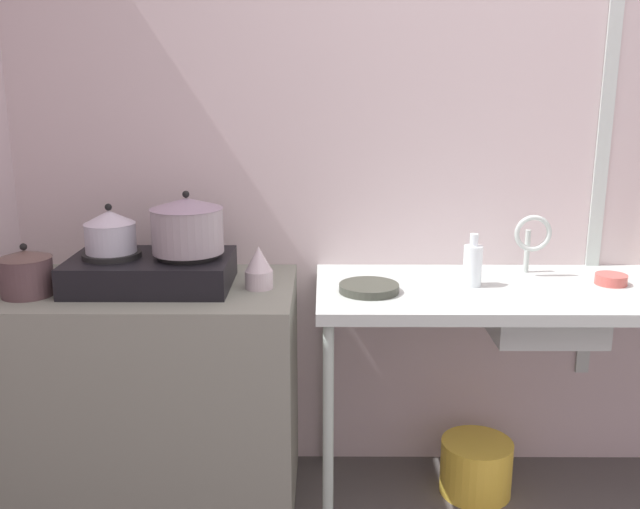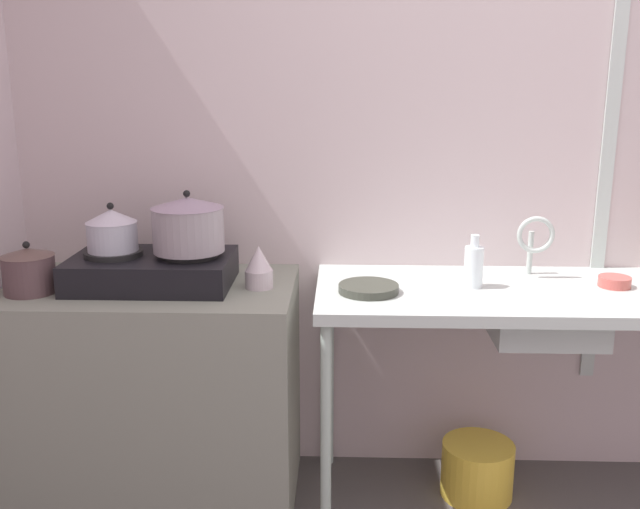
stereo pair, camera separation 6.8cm
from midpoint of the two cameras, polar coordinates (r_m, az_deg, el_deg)
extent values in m
cube|color=beige|center=(2.82, 17.72, 8.33)|extent=(4.72, 0.10, 2.57)
cube|color=#B5C1BB|center=(2.83, 23.06, 10.52)|extent=(0.05, 0.01, 2.05)
cube|color=gray|center=(2.69, -12.24, -10.89)|extent=(1.00, 0.59, 0.83)
cube|color=#B5C1BB|center=(2.59, 19.88, -3.06)|extent=(1.72, 0.59, 0.04)
cylinder|color=#B0C6B8|center=(2.39, 1.32, -14.41)|extent=(0.04, 0.04, 0.79)
cylinder|color=#AEC7BC|center=(2.85, 1.44, -9.48)|extent=(0.04, 0.04, 0.79)
cube|color=black|center=(2.53, -12.56, -1.27)|extent=(0.55, 0.36, 0.11)
cylinder|color=black|center=(2.55, -15.51, 0.11)|extent=(0.20, 0.20, 0.02)
cylinder|color=black|center=(2.48, -9.68, 0.06)|extent=(0.20, 0.20, 0.02)
cylinder|color=silver|center=(2.53, -15.60, 1.41)|extent=(0.17, 0.17, 0.10)
cone|color=silver|center=(2.52, -15.71, 3.01)|extent=(0.17, 0.17, 0.04)
sphere|color=black|center=(2.51, -15.76, 3.77)|extent=(0.02, 0.02, 0.02)
cylinder|color=#9B9096|center=(2.46, -9.76, 1.98)|extent=(0.24, 0.24, 0.15)
cone|color=#9D879E|center=(2.44, -9.85, 4.14)|extent=(0.25, 0.25, 0.04)
sphere|color=black|center=(2.44, -9.88, 4.84)|extent=(0.02, 0.02, 0.02)
cylinder|color=#553E41|center=(2.56, -21.62, -1.49)|extent=(0.17, 0.17, 0.13)
cone|color=brown|center=(2.54, -21.78, 0.18)|extent=(0.17, 0.17, 0.03)
sphere|color=black|center=(2.53, -21.83, 0.72)|extent=(0.02, 0.02, 0.02)
cylinder|color=beige|center=(2.45, -4.12, -1.96)|extent=(0.10, 0.10, 0.06)
cone|color=beige|center=(2.43, -4.15, -0.29)|extent=(0.09, 0.09, 0.08)
cube|color=#B5C1BB|center=(2.57, 18.14, -4.43)|extent=(0.36, 0.37, 0.16)
cylinder|color=#B5C1BB|center=(2.72, 17.20, 0.15)|extent=(0.02, 0.02, 0.16)
torus|color=#B5C1BB|center=(2.65, 17.65, 1.52)|extent=(0.13, 0.02, 0.13)
cylinder|color=#373A31|center=(2.40, 4.73, -2.73)|extent=(0.20, 0.20, 0.03)
cylinder|color=#BE534B|center=(2.67, 23.25, -2.02)|extent=(0.11, 0.11, 0.04)
cylinder|color=white|center=(2.50, 12.99, -0.99)|extent=(0.07, 0.07, 0.14)
cylinder|color=white|center=(2.48, 13.11, 1.06)|extent=(0.03, 0.03, 0.04)
cylinder|color=yellow|center=(2.85, 13.21, -16.45)|extent=(0.27, 0.27, 0.21)
camera|label=1|loc=(0.03, -89.20, 0.20)|focal=39.85mm
camera|label=2|loc=(0.03, 90.80, -0.20)|focal=39.85mm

